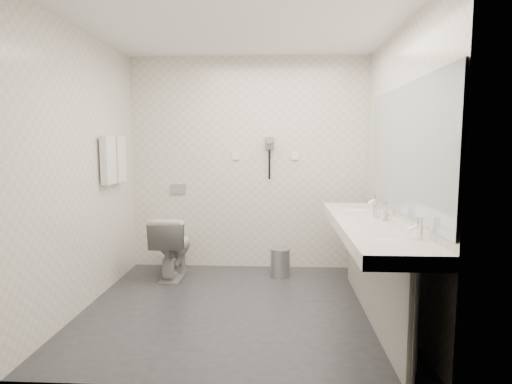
{
  "coord_description": "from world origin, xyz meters",
  "views": [
    {
      "loc": [
        0.35,
        -3.74,
        1.5
      ],
      "look_at": [
        0.15,
        0.15,
        1.05
      ],
      "focal_mm": 29.79,
      "sensor_mm": 36.0,
      "label": 1
    }
  ],
  "objects": [
    {
      "name": "floor",
      "position": [
        0.0,
        0.0,
        0.0
      ],
      "size": [
        2.8,
        2.8,
        0.0
      ],
      "primitive_type": "plane",
      "color": "#2A2B30",
      "rests_on": "ground"
    },
    {
      "name": "ceiling",
      "position": [
        0.0,
        0.0,
        2.5
      ],
      "size": [
        2.8,
        2.8,
        0.0
      ],
      "primitive_type": "plane",
      "rotation": [
        3.14,
        0.0,
        0.0
      ],
      "color": "white",
      "rests_on": "wall_back"
    },
    {
      "name": "wall_back",
      "position": [
        0.0,
        1.3,
        1.25
      ],
      "size": [
        2.8,
        0.0,
        2.8
      ],
      "primitive_type": "plane",
      "rotation": [
        1.57,
        0.0,
        0.0
      ],
      "color": "silver",
      "rests_on": "floor"
    },
    {
      "name": "wall_front",
      "position": [
        0.0,
        -1.3,
        1.25
      ],
      "size": [
        2.8,
        0.0,
        2.8
      ],
      "primitive_type": "plane",
      "rotation": [
        -1.57,
        0.0,
        0.0
      ],
      "color": "silver",
      "rests_on": "floor"
    },
    {
      "name": "wall_left",
      "position": [
        -1.4,
        0.0,
        1.25
      ],
      "size": [
        0.0,
        2.6,
        2.6
      ],
      "primitive_type": "plane",
      "rotation": [
        1.57,
        0.0,
        1.57
      ],
      "color": "silver",
      "rests_on": "floor"
    },
    {
      "name": "wall_right",
      "position": [
        1.4,
        0.0,
        1.25
      ],
      "size": [
        0.0,
        2.6,
        2.6
      ],
      "primitive_type": "plane",
      "rotation": [
        1.57,
        0.0,
        -1.57
      ],
      "color": "silver",
      "rests_on": "floor"
    },
    {
      "name": "vanity_counter",
      "position": [
        1.12,
        -0.2,
        0.8
      ],
      "size": [
        0.55,
        2.2,
        0.1
      ],
      "primitive_type": "cube",
      "color": "white",
      "rests_on": "floor"
    },
    {
      "name": "vanity_panel",
      "position": [
        1.15,
        -0.2,
        0.38
      ],
      "size": [
        0.03,
        2.15,
        0.75
      ],
      "primitive_type": "cube",
      "color": "#9C9A93",
      "rests_on": "floor"
    },
    {
      "name": "vanity_post_near",
      "position": [
        1.18,
        -1.24,
        0.38
      ],
      "size": [
        0.06,
        0.06,
        0.75
      ],
      "primitive_type": "cylinder",
      "color": "silver",
      "rests_on": "floor"
    },
    {
      "name": "vanity_post_far",
      "position": [
        1.18,
        0.84,
        0.38
      ],
      "size": [
        0.06,
        0.06,
        0.75
      ],
      "primitive_type": "cylinder",
      "color": "silver",
      "rests_on": "floor"
    },
    {
      "name": "mirror",
      "position": [
        1.39,
        -0.2,
        1.45
      ],
      "size": [
        0.02,
        2.2,
        1.05
      ],
      "primitive_type": "cube",
      "color": "#B2BCC6",
      "rests_on": "wall_right"
    },
    {
      "name": "basin_near",
      "position": [
        1.12,
        -0.85,
        0.83
      ],
      "size": [
        0.4,
        0.31,
        0.05
      ],
      "primitive_type": "ellipsoid",
      "color": "white",
      "rests_on": "vanity_counter"
    },
    {
      "name": "basin_far",
      "position": [
        1.12,
        0.45,
        0.83
      ],
      "size": [
        0.4,
        0.31,
        0.05
      ],
      "primitive_type": "ellipsoid",
      "color": "white",
      "rests_on": "vanity_counter"
    },
    {
      "name": "faucet_near",
      "position": [
        1.32,
        -0.85,
        0.92
      ],
      "size": [
        0.04,
        0.04,
        0.15
      ],
      "primitive_type": "cylinder",
      "color": "silver",
      "rests_on": "vanity_counter"
    },
    {
      "name": "faucet_far",
      "position": [
        1.32,
        0.45,
        0.92
      ],
      "size": [
        0.04,
        0.04,
        0.15
      ],
      "primitive_type": "cylinder",
      "color": "silver",
      "rests_on": "vanity_counter"
    },
    {
      "name": "soap_bottle_a",
      "position": [
        1.26,
        -0.11,
        0.9
      ],
      "size": [
        0.05,
        0.05,
        0.1
      ],
      "primitive_type": "imported",
      "rotation": [
        0.0,
        0.0,
        -0.01
      ],
      "color": "silver",
      "rests_on": "vanity_counter"
    },
    {
      "name": "soap_bottle_c",
      "position": [
        1.25,
        -0.15,
        0.91
      ],
      "size": [
        0.05,
        0.05,
        0.12
      ],
      "primitive_type": "imported",
      "rotation": [
        0.0,
        0.0,
        0.22
      ],
      "color": "silver",
      "rests_on": "vanity_counter"
    },
    {
      "name": "glass_left",
      "position": [
        1.22,
        0.0,
        0.9
      ],
      "size": [
        0.06,
        0.06,
        0.11
      ],
      "primitive_type": "cylinder",
      "rotation": [
        0.0,
        0.0,
        0.08
      ],
      "color": "silver",
      "rests_on": "vanity_counter"
    },
    {
      "name": "glass_right",
      "position": [
        1.33,
        0.08,
        0.91
      ],
      "size": [
        0.08,
        0.08,
        0.12
      ],
      "primitive_type": "cylinder",
      "rotation": [
        0.0,
        0.0,
        -0.41
      ],
      "color": "silver",
      "rests_on": "vanity_counter"
    },
    {
      "name": "toilet",
      "position": [
        -0.83,
        0.85,
        0.35
      ],
      "size": [
        0.39,
        0.69,
        0.69
      ],
      "primitive_type": "imported",
      "rotation": [
        0.0,
        0.0,
        3.14
      ],
      "color": "white",
      "rests_on": "floor"
    },
    {
      "name": "flush_plate",
      "position": [
        -0.85,
        1.29,
        0.95
      ],
      "size": [
        0.18,
        0.02,
        0.12
      ],
      "primitive_type": "cube",
      "color": "#B2B5BA",
      "rests_on": "wall_back"
    },
    {
      "name": "pedal_bin",
      "position": [
        0.38,
        0.92,
        0.15
      ],
      "size": [
        0.26,
        0.26,
        0.31
      ],
      "primitive_type": "cylinder",
      "rotation": [
        0.0,
        0.0,
        -0.21
      ],
      "color": "#B2B5BA",
      "rests_on": "floor"
    },
    {
      "name": "bin_lid",
      "position": [
        0.38,
        0.92,
        0.32
      ],
      "size": [
        0.22,
        0.22,
        0.02
      ],
      "primitive_type": "cylinder",
      "color": "#B2B5BA",
      "rests_on": "pedal_bin"
    },
    {
      "name": "towel_rail",
      "position": [
        -1.35,
        0.55,
        1.55
      ],
      "size": [
        0.02,
        0.62,
        0.02
      ],
      "primitive_type": "cylinder",
      "rotation": [
        1.57,
        0.0,
        0.0
      ],
      "color": "silver",
      "rests_on": "wall_left"
    },
    {
      "name": "towel_near",
      "position": [
        -1.34,
        0.41,
        1.33
      ],
      "size": [
        0.07,
        0.24,
        0.48
      ],
      "primitive_type": "cube",
      "color": "white",
      "rests_on": "towel_rail"
    },
    {
      "name": "towel_far",
      "position": [
        -1.34,
        0.69,
        1.33
      ],
      "size": [
        0.07,
        0.24,
        0.48
      ],
      "primitive_type": "cube",
      "color": "white",
      "rests_on": "towel_rail"
    },
    {
      "name": "dryer_cradle",
      "position": [
        0.25,
        1.27,
        1.5
      ],
      "size": [
        0.1,
        0.04,
        0.14
      ],
      "primitive_type": "cube",
      "color": "gray",
      "rests_on": "wall_back"
    },
    {
      "name": "dryer_barrel",
      "position": [
        0.25,
        1.2,
        1.53
      ],
      "size": [
        0.08,
        0.14,
        0.08
      ],
      "primitive_type": "cylinder",
      "rotation": [
        1.57,
        0.0,
        0.0
      ],
      "color": "gray",
      "rests_on": "dryer_cradle"
    },
    {
      "name": "dryer_cord",
      "position": [
        0.25,
        1.26,
        1.25
      ],
      "size": [
        0.02,
        0.02,
        0.35
      ],
      "primitive_type": "cylinder",
      "color": "black",
      "rests_on": "dryer_cradle"
    },
    {
      "name": "switch_plate_a",
      "position": [
        -0.15,
        1.29,
        1.35
      ],
      "size": [
        0.09,
        0.02,
        0.09
      ],
      "primitive_type": "cube",
      "color": "white",
      "rests_on": "wall_back"
    },
    {
      "name": "switch_plate_b",
      "position": [
        0.55,
        1.29,
        1.35
      ],
      "size": [
        0.09,
        0.02,
        0.09
      ],
      "primitive_type": "cube",
      "color": "white",
      "rests_on": "wall_back"
    }
  ]
}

